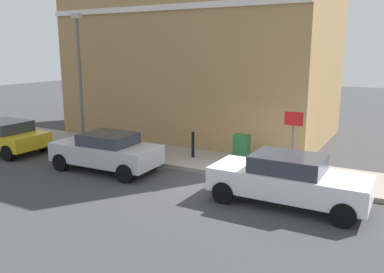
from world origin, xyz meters
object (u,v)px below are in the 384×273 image
Objects in this scene: car_white at (288,179)px; car_yellow at (3,136)px; car_silver at (106,151)px; lamppost at (80,74)px; street_sign at (293,135)px; bollard_near_cabinet at (193,143)px; utility_cabinet at (241,151)px.

car_yellow is at bearing 0.16° from car_white.
lamppost is (2.41, 3.45, 2.56)m from car_silver.
street_sign is at bearing -166.78° from car_silver.
street_sign reaches higher than car_yellow.
bollard_near_cabinet is 0.18× the size of lamppost.
street_sign is at bearing -94.37° from lamppost.
car_white is 1.09× the size of car_silver.
car_silver is (0.07, 6.69, -0.02)m from car_white.
lamppost is (2.44, -2.28, 2.58)m from car_yellow.
utility_cabinet is at bearing -92.72° from bollard_near_cabinet.
car_white is at bearing -121.10° from bollard_near_cabinet.
street_sign is (1.69, -12.05, 0.94)m from car_yellow.
car_white is 12.42m from car_yellow.
car_silver is 1.01× the size of car_yellow.
bollard_near_cabinet is at bearing 87.28° from utility_cabinet.
car_yellow is 1.74× the size of street_sign.
car_white is 4.22× the size of bollard_near_cabinet.
utility_cabinet is 0.50× the size of street_sign.
car_silver is at bearing 141.83° from bollard_near_cabinet.
car_yellow is at bearing 136.93° from lamppost.
car_silver is 6.60m from street_sign.
utility_cabinet is 1.11× the size of bollard_near_cabinet.
car_silver is at bearing -124.93° from lamppost.
lamppost is at bearing -13.38° from car_white.
car_yellow is (-0.03, 5.73, -0.02)m from car_silver.
car_white reaches higher than bollard_near_cabinet.
lamppost is (-0.18, 7.67, 2.62)m from utility_cabinet.
car_silver is 5.73m from car_yellow.
car_white is 1.91× the size of street_sign.
lamppost is (2.48, 10.14, 2.55)m from car_white.
car_yellow is 10.28m from utility_cabinet.
car_silver is 1.76× the size of street_sign.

